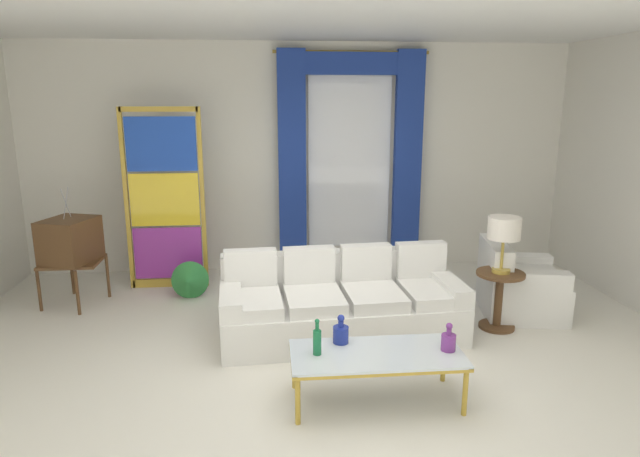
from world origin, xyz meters
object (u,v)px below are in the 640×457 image
couch_white_long (341,305)px  armchair_white (517,288)px  bottle_amber_squat (341,333)px  vintage_tv (70,242)px  stained_glass_divider (165,203)px  table_lamp_brass (504,231)px  round_side_table (499,295)px  peacock_figurine (189,282)px  bottle_blue_decanter (317,340)px  coffee_table (376,357)px  bottle_crystal_tall (448,341)px

couch_white_long → armchair_white: 2.00m
bottle_amber_squat → armchair_white: armchair_white is taller
bottle_amber_squat → vintage_tv: (-2.77, 2.16, 0.24)m
armchair_white → stained_glass_divider: (-3.91, 1.25, 0.77)m
armchair_white → table_lamp_brass: bearing=-135.0°
couch_white_long → round_side_table: couch_white_long is taller
bottle_amber_squat → peacock_figurine: 2.65m
bottle_amber_squat → vintage_tv: bearing=142.1°
couch_white_long → bottle_amber_squat: (-0.14, -1.08, 0.19)m
vintage_tv → armchair_white: (4.88, -0.74, -0.44)m
couch_white_long → bottle_blue_decanter: (-0.34, -1.26, 0.22)m
vintage_tv → peacock_figurine: 1.37m
coffee_table → vintage_tv: bearing=142.1°
bottle_crystal_tall → peacock_figurine: bottle_crystal_tall is taller
bottle_blue_decanter → bottle_crystal_tall: (1.01, -0.02, -0.04)m
bottle_blue_decanter → table_lamp_brass: (1.96, 1.25, 0.50)m
bottle_blue_decanter → table_lamp_brass: size_ratio=0.51×
bottle_blue_decanter → vintage_tv: bearing=137.6°
couch_white_long → coffee_table: bearing=-85.0°
bottle_blue_decanter → bottle_crystal_tall: bearing=-1.3°
armchair_white → vintage_tv: bearing=171.4°
bottle_amber_squat → table_lamp_brass: size_ratio=0.41×
vintage_tv → stained_glass_divider: bearing=27.5°
bottle_amber_squat → vintage_tv: size_ratio=0.18×
peacock_figurine → bottle_amber_squat: bearing=-55.5°
table_lamp_brass → bottle_blue_decanter: bearing=-147.4°
round_side_table → couch_white_long: bearing=179.6°
coffee_table → stained_glass_divider: (-2.05, 2.86, 0.68)m
bottle_blue_decanter → stained_glass_divider: 3.31m
armchair_white → peacock_figurine: (-3.61, 0.75, -0.07)m
round_side_table → table_lamp_brass: size_ratio=1.04×
vintage_tv → table_lamp_brass: bearing=-13.6°
bottle_crystal_tall → table_lamp_brass: bearing=53.4°
bottle_amber_squat → bottle_crystal_tall: bearing=-14.7°
stained_glass_divider → table_lamp_brass: 3.90m
couch_white_long → peacock_figurine: (-1.63, 1.10, -0.09)m
bottle_amber_squat → round_side_table: size_ratio=0.40×
bottle_amber_squat → round_side_table: (1.76, 1.07, -0.14)m
bottle_crystal_tall → bottle_blue_decanter: bearing=178.7°
stained_glass_divider → peacock_figurine: size_ratio=3.67×
armchair_white → bottle_crystal_tall: bearing=-128.6°
stained_glass_divider → round_side_table: stained_glass_divider is taller
couch_white_long → bottle_crystal_tall: (0.67, -1.29, 0.18)m
bottle_amber_squat → table_lamp_brass: 2.12m
bottle_crystal_tall → bottle_amber_squat: (-0.81, 0.21, 0.00)m
bottle_blue_decanter → stained_glass_divider: size_ratio=0.13×
couch_white_long → round_side_table: (1.62, -0.01, 0.05)m
couch_white_long → bottle_blue_decanter: 1.33m
bottle_crystal_tall → vintage_tv: (-3.58, 2.37, 0.24)m
bottle_blue_decanter → round_side_table: bearing=32.6°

